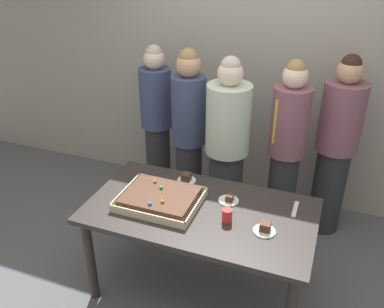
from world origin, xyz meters
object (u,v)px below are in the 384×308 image
at_px(person_left_edge_reaching, 157,122).
at_px(plated_slice_near_right, 186,179).
at_px(person_far_right_suit, 336,147).
at_px(plated_slice_far_left, 265,229).
at_px(person_serving_front, 286,151).
at_px(party_table, 200,220).
at_px(person_green_shirt_behind, 189,134).
at_px(plated_slice_near_left, 229,200).
at_px(drink_cup_nearest, 227,216).
at_px(sheet_cake, 160,199).
at_px(person_striped_tie_right, 227,151).
at_px(cake_server_utensil, 295,209).

bearing_deg(person_left_edge_reaching, plated_slice_near_right, 11.97).
bearing_deg(person_far_right_suit, plated_slice_near_right, -7.84).
bearing_deg(plated_slice_far_left, person_serving_front, 91.98).
xyz_separation_m(party_table, plated_slice_far_left, (0.49, -0.09, 0.12)).
relative_size(party_table, person_green_shirt_behind, 0.97).
distance_m(plated_slice_near_left, drink_cup_nearest, 0.24).
height_order(plated_slice_far_left, person_green_shirt_behind, person_green_shirt_behind).
relative_size(plated_slice_near_right, plated_slice_far_left, 1.00).
distance_m(plated_slice_far_left, person_green_shirt_behind, 1.38).
bearing_deg(plated_slice_near_left, sheet_cake, -157.23).
bearing_deg(plated_slice_near_left, person_striped_tie_right, 108.31).
xyz_separation_m(person_serving_front, person_striped_tie_right, (-0.48, -0.16, -0.01)).
bearing_deg(person_far_right_suit, plated_slice_near_left, 9.63).
distance_m(person_serving_front, person_green_shirt_behind, 0.90).
bearing_deg(plated_slice_near_right, sheet_cake, -101.45).
relative_size(person_serving_front, person_far_right_suit, 0.99).
bearing_deg(person_left_edge_reaching, drink_cup_nearest, 16.04).
bearing_deg(sheet_cake, plated_slice_near_right, 78.55).
relative_size(sheet_cake, person_left_edge_reaching, 0.36).
bearing_deg(plated_slice_near_right, party_table, -53.71).
distance_m(person_far_right_suit, person_left_edge_reaching, 1.72).
xyz_separation_m(sheet_cake, person_green_shirt_behind, (-0.15, 0.96, 0.07)).
xyz_separation_m(sheet_cake, person_striped_tie_right, (0.27, 0.79, 0.06)).
xyz_separation_m(plated_slice_near_right, person_green_shirt_behind, (-0.22, 0.61, 0.09)).
bearing_deg(person_left_edge_reaching, plated_slice_near_left, 20.81).
xyz_separation_m(party_table, person_serving_front, (0.45, 0.92, 0.20)).
height_order(party_table, person_green_shirt_behind, person_green_shirt_behind).
height_order(cake_server_utensil, person_serving_front, person_serving_front).
xyz_separation_m(sheet_cake, plated_slice_near_left, (0.47, 0.20, -0.02)).
bearing_deg(person_striped_tie_right, party_table, 21.18).
bearing_deg(drink_cup_nearest, cake_server_utensil, 36.30).
bearing_deg(person_left_edge_reaching, person_far_right_suit, 65.16).
bearing_deg(sheet_cake, person_far_right_suit, 46.49).
height_order(sheet_cake, plated_slice_near_left, sheet_cake).
bearing_deg(person_serving_front, party_table, 12.15).
bearing_deg(party_table, person_far_right_suit, 54.24).
distance_m(person_green_shirt_behind, person_far_right_suit, 1.32).
relative_size(party_table, person_left_edge_reaching, 1.00).
bearing_deg(person_far_right_suit, sheet_cake, -0.00).
bearing_deg(person_far_right_suit, person_left_edge_reaching, -45.13).
xyz_separation_m(plated_slice_far_left, person_far_right_suit, (0.36, 1.26, 0.07)).
height_order(plated_slice_near_right, drink_cup_nearest, drink_cup_nearest).
height_order(sheet_cake, drink_cup_nearest, sheet_cake).
bearing_deg(plated_slice_near_right, person_striped_tie_right, 65.66).
distance_m(sheet_cake, person_far_right_suit, 1.67).
xyz_separation_m(drink_cup_nearest, person_serving_front, (0.23, 0.99, 0.05)).
relative_size(cake_server_utensil, person_far_right_suit, 0.12).
bearing_deg(party_table, person_serving_front, 63.91).
distance_m(plated_slice_near_right, cake_server_utensil, 0.87).
xyz_separation_m(plated_slice_far_left, person_left_edge_reaching, (-1.36, 1.22, 0.05)).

